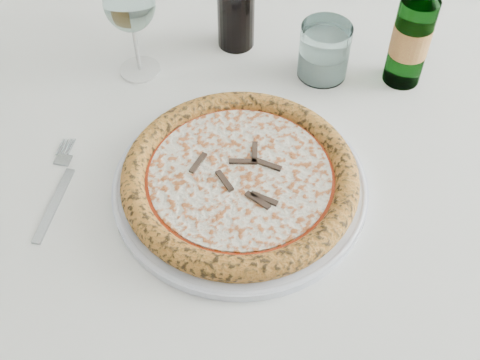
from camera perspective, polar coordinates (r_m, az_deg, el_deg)
The scene contains 8 objects.
floor at distance 1.70m, azimuth 7.15°, elevation -8.78°, with size 5.00×6.00×0.02m, color slate.
dining_table at distance 1.00m, azimuth -0.22°, elevation 0.60°, with size 1.55×0.97×0.76m.
plate at distance 0.87m, azimuth -0.00°, elevation -0.47°, with size 0.37×0.37×0.02m.
pizza at distance 0.85m, azimuth -0.00°, elevation 0.28°, with size 0.34×0.34×0.04m.
fork at distance 0.91m, azimuth -16.95°, elevation -0.89°, with size 0.04×0.19×0.00m.
wine_glass at distance 0.99m, azimuth -10.44°, elevation 15.98°, with size 0.08×0.08×0.18m.
tumbler at distance 1.04m, azimuth 7.95°, elevation 11.74°, with size 0.08×0.08×0.09m.
beer_bottle at distance 1.02m, azimuth 16.07°, elevation 13.35°, with size 0.06×0.06×0.24m.
Camera 1 is at (-0.24, -0.85, 1.44)m, focal length 45.00 mm.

